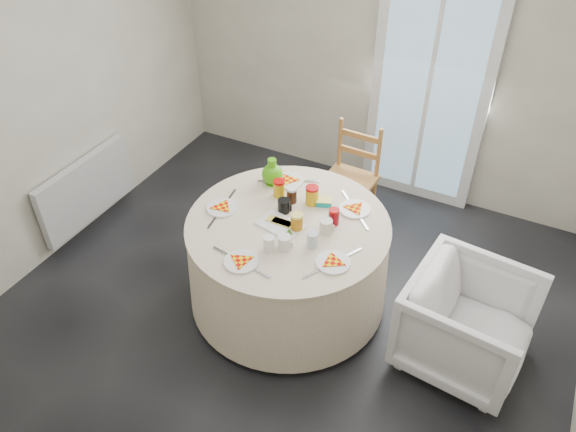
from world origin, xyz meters
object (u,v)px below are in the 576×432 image
at_px(radiator, 87,190).
at_px(armchair, 469,319).
at_px(green_pitcher, 272,168).
at_px(table, 288,262).
at_px(wooden_chair, 349,178).

relative_size(radiator, armchair, 1.30).
bearing_deg(green_pitcher, radiator, 172.69).
xyz_separation_m(table, wooden_chair, (0.04, 1.05, 0.09)).
bearing_deg(green_pitcher, table, -68.85).
bearing_deg(wooden_chair, armchair, -36.57).
distance_m(armchair, green_pitcher, 1.70).
xyz_separation_m(radiator, green_pitcher, (1.59, 0.35, 0.49)).
xyz_separation_m(radiator, armchair, (3.19, 0.03, 0.01)).
xyz_separation_m(wooden_chair, green_pitcher, (-0.35, -0.69, 0.40)).
distance_m(radiator, armchair, 3.19).
height_order(radiator, wooden_chair, wooden_chair).
bearing_deg(table, radiator, 179.67).
height_order(table, armchair, armchair).
bearing_deg(table, armchair, 1.70).
height_order(radiator, table, table).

